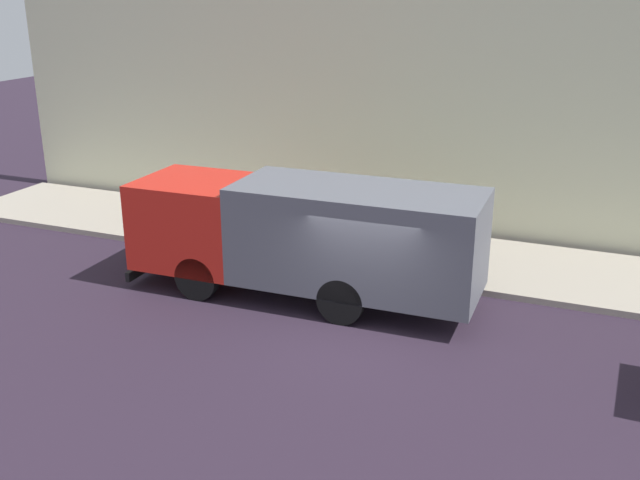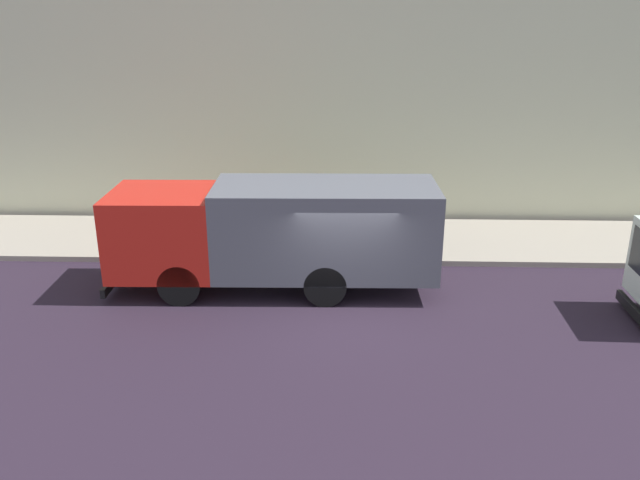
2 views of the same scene
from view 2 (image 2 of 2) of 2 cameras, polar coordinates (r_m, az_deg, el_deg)
ground at (r=16.18m, az=2.26°, el=-6.25°), size 80.00×80.00×0.00m
sidewalk at (r=20.73m, az=2.18°, el=0.04°), size 3.95×30.00×0.16m
building_facade at (r=21.99m, az=2.37°, el=17.42°), size 0.50×30.00×12.34m
large_utility_truck at (r=16.88m, az=-3.96°, el=0.87°), size 2.60×8.59×2.85m
pedestrian_walking at (r=20.67m, az=-1.36°, el=2.69°), size 0.54×0.54×1.62m
street_sign_post at (r=18.90m, az=-4.23°, el=2.64°), size 0.44×0.08×2.29m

